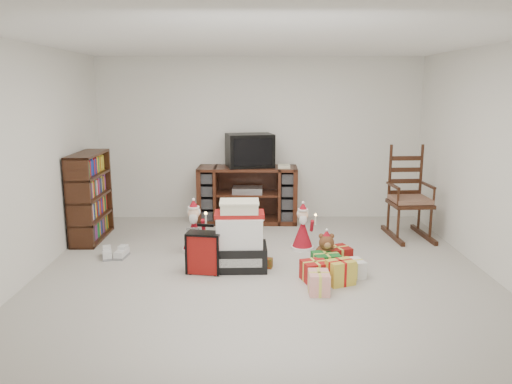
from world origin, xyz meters
TOP-DOWN VIEW (x-y plane):
  - room at (0.00, 0.00)m, footprint 5.01×5.01m
  - tv_stand at (-0.19, 2.20)m, footprint 1.52×0.58m
  - bookshelf at (-2.31, 1.32)m, footprint 0.32×0.97m
  - rocking_chair at (2.05, 1.43)m, footprint 0.58×0.90m
  - gift_pile at (-0.26, 0.16)m, footprint 0.62×0.46m
  - red_suitcase at (-0.65, 0.02)m, footprint 0.39×0.25m
  - stocking at (-0.11, 0.26)m, footprint 0.31×0.19m
  - teddy_bear at (0.73, 0.21)m, footprint 0.26×0.23m
  - santa_figurine at (0.53, 0.85)m, footprint 0.30×0.28m
  - mrs_claus_figurine at (-0.85, 0.77)m, footprint 0.33×0.31m
  - sneaker_pair at (-1.80, 0.53)m, footprint 0.34×0.29m
  - gift_cluster at (0.74, -0.15)m, footprint 0.72×1.01m
  - crt_television at (-0.15, 2.22)m, footprint 0.76×0.62m

SIDE VIEW (x-z plane):
  - sneaker_pair at x=-1.80m, z-range 0.00..0.10m
  - gift_cluster at x=0.74m, z-range 0.00..0.25m
  - teddy_bear at x=0.73m, z-range -0.02..0.37m
  - santa_figurine at x=0.53m, z-range -0.07..0.54m
  - red_suitcase at x=-0.65m, z-range -0.04..0.51m
  - mrs_claus_figurine at x=-0.85m, z-range -0.08..0.60m
  - stocking at x=-0.11m, z-range 0.00..0.62m
  - gift_pile at x=-0.26m, z-range -0.05..0.73m
  - tv_stand at x=-0.19m, z-range 0.00..0.86m
  - rocking_chair at x=2.05m, z-range -0.21..1.11m
  - bookshelf at x=-2.31m, z-range -0.02..1.16m
  - crt_television at x=-0.15m, z-range 0.86..1.36m
  - room at x=0.00m, z-range -0.01..2.51m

